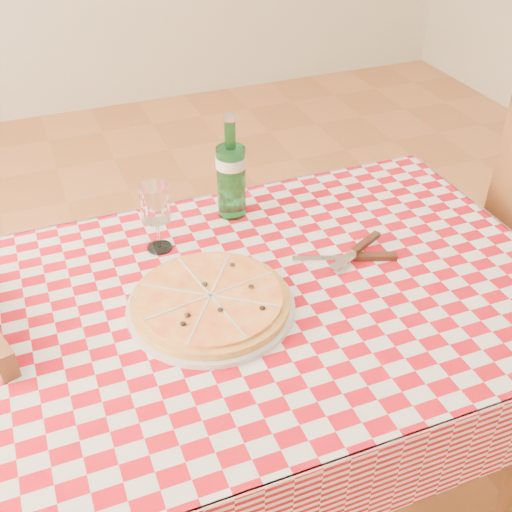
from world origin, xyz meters
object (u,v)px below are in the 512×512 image
Objects in this scene: water_bottle at (231,167)px; wine_glass at (156,218)px; pizza_plate at (211,301)px; dining_table at (274,324)px.

water_bottle is 1.58× the size of wine_glass.
water_bottle is at bearing 63.37° from pizza_plate.
dining_table is at bearing -93.80° from water_bottle.
wine_glass is (-0.20, 0.25, 0.19)m from dining_table.
pizza_plate is at bearing -80.24° from wine_glass.
pizza_plate reaches higher than dining_table.
pizza_plate is at bearing -116.63° from water_bottle.
water_bottle reaches higher than wine_glass.
pizza_plate is 1.31× the size of water_bottle.
water_bottle is at bearing 86.20° from dining_table.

